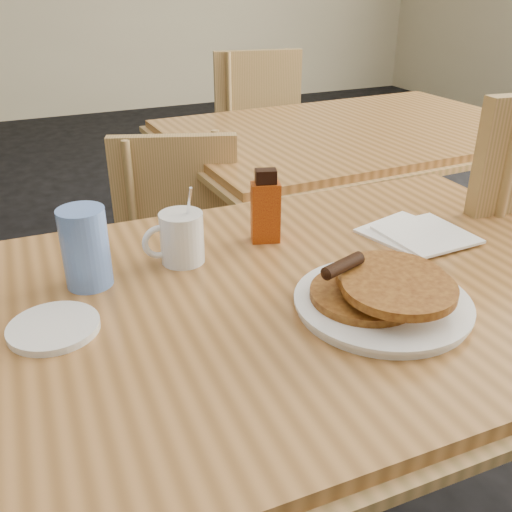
{
  "coord_description": "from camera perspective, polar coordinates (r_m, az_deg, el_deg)",
  "views": [
    {
      "loc": [
        -0.39,
        -0.74,
        1.26
      ],
      "look_at": [
        -0.04,
        0.03,
        0.83
      ],
      "focal_mm": 40.0,
      "sensor_mm": 36.0,
      "label": 1
    }
  ],
  "objects": [
    {
      "name": "neighbor_table",
      "position": [
        2.14,
        9.88,
        11.57
      ],
      "size": [
        1.37,
        0.95,
        0.75
      ],
      "rotation": [
        0.0,
        0.0,
        0.03
      ],
      "color": "#A9713C",
      "rests_on": "floor"
    },
    {
      "name": "side_saucer",
      "position": [
        0.96,
        -19.58,
        -6.75
      ],
      "size": [
        0.17,
        0.17,
        0.01
      ],
      "primitive_type": "cylinder",
      "rotation": [
        0.0,
        0.0,
        -0.25
      ],
      "color": "white",
      "rests_on": "main_table"
    },
    {
      "name": "chair_neighbor_near",
      "position": [
        1.67,
        23.66,
        1.5
      ],
      "size": [
        0.52,
        0.52,
        1.02
      ],
      "rotation": [
        0.0,
        0.0,
        -0.13
      ],
      "color": "tan",
      "rests_on": "floor"
    },
    {
      "name": "pancake_plate",
      "position": [
        0.97,
        12.58,
        -3.87
      ],
      "size": [
        0.3,
        0.3,
        0.09
      ],
      "rotation": [
        0.0,
        0.0,
        -0.11
      ],
      "color": "white",
      "rests_on": "main_table"
    },
    {
      "name": "syrup_bottle",
      "position": [
        1.17,
        0.96,
        4.76
      ],
      "size": [
        0.07,
        0.05,
        0.15
      ],
      "rotation": [
        0.0,
        0.0,
        -0.3
      ],
      "color": "#71060A",
      "rests_on": "main_table"
    },
    {
      "name": "coffee_mug",
      "position": [
        1.1,
        -7.57,
        1.89
      ],
      "size": [
        0.12,
        0.08,
        0.16
      ],
      "rotation": [
        0.0,
        0.0,
        -0.36
      ],
      "color": "white",
      "rests_on": "main_table"
    },
    {
      "name": "napkin_stack",
      "position": [
        1.26,
        15.84,
        2.16
      ],
      "size": [
        0.21,
        0.22,
        0.01
      ],
      "rotation": [
        0.0,
        0.0,
        0.25
      ],
      "color": "white",
      "rests_on": "main_table"
    },
    {
      "name": "blue_tumbler",
      "position": [
        1.04,
        -16.69,
        0.8
      ],
      "size": [
        0.09,
        0.09,
        0.15
      ],
      "primitive_type": "cylinder",
      "rotation": [
        0.0,
        0.0,
        -0.04
      ],
      "color": "#5F88DF",
      "rests_on": "main_table"
    },
    {
      "name": "main_table",
      "position": [
        1.06,
        4.95,
        -4.74
      ],
      "size": [
        1.3,
        0.9,
        0.75
      ],
      "rotation": [
        0.0,
        0.0,
        -0.03
      ],
      "color": "#A9713C",
      "rests_on": "floor"
    },
    {
      "name": "chair_neighbor_far",
      "position": [
        2.78,
        1.04,
        12.05
      ],
      "size": [
        0.49,
        0.5,
        0.92
      ],
      "rotation": [
        0.0,
        0.0,
        -0.21
      ],
      "color": "tan",
      "rests_on": "floor"
    },
    {
      "name": "chair_main_far",
      "position": [
        1.73,
        -6.88,
        0.33
      ],
      "size": [
        0.48,
        0.49,
        0.83
      ],
      "rotation": [
        0.0,
        0.0,
        -0.34
      ],
      "color": "tan",
      "rests_on": "floor"
    }
  ]
}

